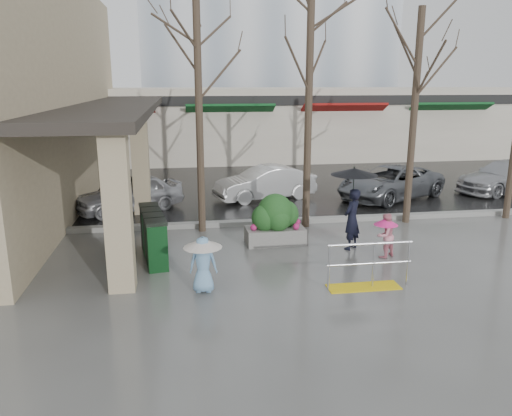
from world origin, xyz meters
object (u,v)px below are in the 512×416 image
object	(u,v)px
tree_west	(197,55)
car_a	(129,193)
tree_mideast	(418,64)
woman	(353,200)
handrail	(367,271)
tree_midwest	(310,50)
car_b	(265,183)
car_c	(390,182)
news_boxes	(153,235)
child_pink	(385,233)
planter	(275,220)
child_blue	(203,258)
car_d	(505,177)

from	to	relation	value
tree_west	car_a	distance (m)	5.75
tree_mideast	woman	world-z (taller)	tree_mideast
handrail	tree_mideast	xyz separation A→B (m)	(3.14, 4.80, 4.48)
tree_midwest	car_a	bearing A→B (deg)	153.72
car_b	car_c	distance (m)	4.80
car_c	news_boxes	bearing A→B (deg)	-86.50
child_pink	car_b	size ratio (longest dim) A/B	0.30
handrail	planter	xyz separation A→B (m)	(-1.40, 3.32, 0.30)
tree_midwest	child_blue	xyz separation A→B (m)	(-3.37, -4.49, -4.48)
woman	car_a	bearing A→B (deg)	-81.74
tree_midwest	planter	world-z (taller)	tree_midwest
tree_midwest	child_pink	size ratio (longest dim) A/B	6.09
handrail	child_pink	distance (m)	2.15
handrail	news_boxes	world-z (taller)	news_boxes
tree_mideast	news_boxes	size ratio (longest dim) A/B	2.91
child_blue	car_b	xyz separation A→B (m)	(2.73, 8.30, -0.12)
car_b	car_c	size ratio (longest dim) A/B	0.84
child_blue	handrail	bearing A→B (deg)	-177.66
tree_west	car_c	size ratio (longest dim) A/B	1.50
tree_west	news_boxes	bearing A→B (deg)	-120.79
car_c	car_d	distance (m)	5.09
car_d	handrail	bearing A→B (deg)	-64.05
handrail	car_c	bearing A→B (deg)	63.71
tree_midwest	tree_mideast	world-z (taller)	tree_midwest
tree_mideast	woman	bearing A→B (deg)	-139.23
planter	car_d	xyz separation A→B (m)	(10.44, 5.12, -0.04)
tree_midwest	planter	xyz separation A→B (m)	(-1.24, -1.48, -4.56)
tree_midwest	car_c	size ratio (longest dim) A/B	1.54
car_a	car_c	size ratio (longest dim) A/B	0.82
tree_mideast	car_c	world-z (taller)	tree_mideast
child_pink	car_d	bearing A→B (deg)	-166.73
tree_west	child_blue	world-z (taller)	tree_west
car_c	tree_mideast	bearing A→B (deg)	-42.99
tree_west	car_d	world-z (taller)	tree_west
child_pink	tree_west	bearing A→B (deg)	-60.51
tree_mideast	car_b	xyz separation A→B (m)	(-3.94, 3.81, -4.23)
tree_mideast	car_d	bearing A→B (deg)	31.68
tree_midwest	car_b	size ratio (longest dim) A/B	1.83
handrail	tree_midwest	xyz separation A→B (m)	(-0.16, 4.80, 4.86)
tree_midwest	car_c	world-z (taller)	tree_midwest
car_a	car_b	distance (m)	5.05
woman	car_b	xyz separation A→B (m)	(-1.32, 6.07, -0.72)
tree_midwest	car_b	world-z (taller)	tree_midwest
car_a	car_c	xyz separation A→B (m)	(9.70, 0.46, 0.00)
child_pink	car_d	size ratio (longest dim) A/B	0.26
planter	car_a	xyz separation A→B (m)	(-4.34, 4.23, -0.04)
child_blue	planter	bearing A→B (deg)	-117.91
handrail	car_a	world-z (taller)	car_a
car_d	planter	bearing A→B (deg)	-80.99
handrail	news_boxes	bearing A→B (deg)	151.14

